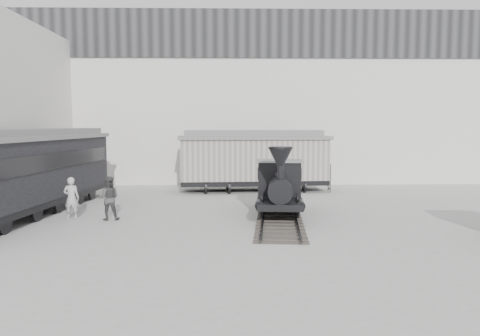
{
  "coord_description": "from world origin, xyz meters",
  "views": [
    {
      "loc": [
        -1.09,
        -15.93,
        3.82
      ],
      "look_at": [
        -0.67,
        3.8,
        2.0
      ],
      "focal_mm": 35.0,
      "sensor_mm": 36.0,
      "label": 1
    }
  ],
  "objects_px": {
    "visitor_a": "(71,198)",
    "visitor_b": "(109,198)",
    "locomotive": "(279,191)",
    "boxcar": "(254,159)",
    "passenger_coach": "(29,171)"
  },
  "relations": [
    {
      "from": "boxcar",
      "to": "visitor_a",
      "type": "distance_m",
      "value": 11.17
    },
    {
      "from": "visitor_a",
      "to": "visitor_b",
      "type": "xyz_separation_m",
      "value": [
        1.57,
        -0.24,
        0.02
      ]
    },
    {
      "from": "boxcar",
      "to": "passenger_coach",
      "type": "distance_m",
      "value": 12.08
    },
    {
      "from": "locomotive",
      "to": "boxcar",
      "type": "distance_m",
      "value": 7.61
    },
    {
      "from": "boxcar",
      "to": "visitor_b",
      "type": "bearing_deg",
      "value": -131.37
    },
    {
      "from": "locomotive",
      "to": "visitor_b",
      "type": "distance_m",
      "value": 6.98
    },
    {
      "from": "visitor_a",
      "to": "visitor_b",
      "type": "distance_m",
      "value": 1.59
    },
    {
      "from": "visitor_a",
      "to": "passenger_coach",
      "type": "bearing_deg",
      "value": -27.01
    },
    {
      "from": "locomotive",
      "to": "boxcar",
      "type": "height_order",
      "value": "boxcar"
    },
    {
      "from": "visitor_a",
      "to": "visitor_b",
      "type": "bearing_deg",
      "value": 169.57
    },
    {
      "from": "locomotive",
      "to": "visitor_b",
      "type": "xyz_separation_m",
      "value": [
        -6.95,
        -0.61,
        -0.2
      ]
    },
    {
      "from": "locomotive",
      "to": "visitor_b",
      "type": "relative_size",
      "value": 4.78
    },
    {
      "from": "passenger_coach",
      "to": "visitor_b",
      "type": "relative_size",
      "value": 7.27
    },
    {
      "from": "locomotive",
      "to": "visitor_b",
      "type": "bearing_deg",
      "value": -169.75
    },
    {
      "from": "boxcar",
      "to": "passenger_coach",
      "type": "bearing_deg",
      "value": -148.76
    }
  ]
}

